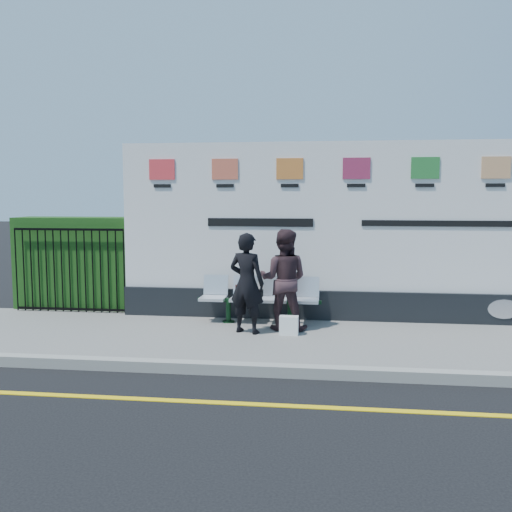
{
  "coord_description": "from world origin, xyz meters",
  "views": [
    {
      "loc": [
        0.06,
        -5.84,
        2.23
      ],
      "look_at": [
        -1.1,
        3.25,
        1.25
      ],
      "focal_mm": 40.0,
      "sensor_mm": 36.0,
      "label": 1
    }
  ],
  "objects_px": {
    "billboard": "(355,244)",
    "bench": "(259,310)",
    "woman_left": "(247,283)",
    "woman_right": "(284,280)"
  },
  "relations": [
    {
      "from": "woman_left",
      "to": "woman_right",
      "type": "relative_size",
      "value": 0.98
    },
    {
      "from": "billboard",
      "to": "bench",
      "type": "xyz_separation_m",
      "value": [
        -1.57,
        -0.48,
        -1.09
      ]
    },
    {
      "from": "bench",
      "to": "woman_right",
      "type": "bearing_deg",
      "value": -40.42
    },
    {
      "from": "billboard",
      "to": "bench",
      "type": "relative_size",
      "value": 4.07
    },
    {
      "from": "woman_left",
      "to": "woman_right",
      "type": "xyz_separation_m",
      "value": [
        0.54,
        0.3,
        0.02
      ]
    },
    {
      "from": "woman_right",
      "to": "woman_left",
      "type": "bearing_deg",
      "value": 34.35
    },
    {
      "from": "billboard",
      "to": "bench",
      "type": "height_order",
      "value": "billboard"
    },
    {
      "from": "billboard",
      "to": "woman_right",
      "type": "xyz_separation_m",
      "value": [
        -1.13,
        -0.86,
        -0.51
      ]
    },
    {
      "from": "woman_left",
      "to": "billboard",
      "type": "bearing_deg",
      "value": -127.45
    },
    {
      "from": "bench",
      "to": "woman_left",
      "type": "xyz_separation_m",
      "value": [
        -0.1,
        -0.69,
        0.56
      ]
    }
  ]
}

